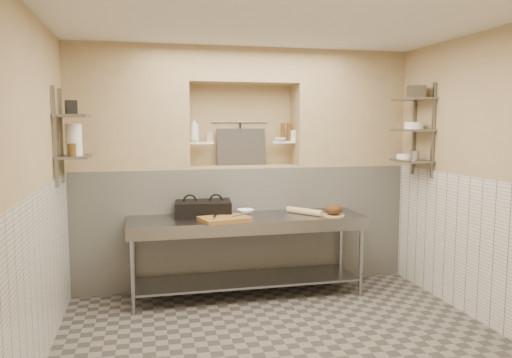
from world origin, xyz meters
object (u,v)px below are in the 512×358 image
object	(u,v)px
prep_table	(247,240)
panini_press	(203,208)
rolling_pin	(304,211)
jug_left	(74,139)
bowl_alcove	(280,139)
bottle_soap	(194,130)
mixing_bowl	(246,211)
cutting_board	(224,219)
bread_loaf	(333,209)

from	to	relation	value
prep_table	panini_press	bearing A→B (deg)	158.46
rolling_pin	jug_left	bearing A→B (deg)	-178.44
prep_table	panini_press	xyz separation A→B (m)	(-0.47, 0.18, 0.34)
panini_press	jug_left	distance (m)	1.55
rolling_pin	bowl_alcove	bearing A→B (deg)	105.10
jug_left	panini_press	bearing A→B (deg)	10.96
bowl_alcove	jug_left	bearing A→B (deg)	-165.49
rolling_pin	bottle_soap	size ratio (longest dim) A/B	1.62
mixing_bowl	jug_left	world-z (taller)	jug_left
bottle_soap	prep_table	bearing A→B (deg)	-45.28
panini_press	mixing_bowl	xyz separation A→B (m)	(0.49, 0.03, -0.06)
cutting_board	mixing_bowl	distance (m)	0.51
rolling_pin	bread_loaf	size ratio (longest dim) A/B	2.33
prep_table	bottle_soap	world-z (taller)	bottle_soap
cutting_board	bottle_soap	xyz separation A→B (m)	(-0.23, 0.71, 0.93)
prep_table	bottle_soap	size ratio (longest dim) A/B	9.11
panini_press	bottle_soap	bearing A→B (deg)	104.54
bread_loaf	jug_left	bearing A→B (deg)	178.02
cutting_board	jug_left	bearing A→B (deg)	175.32
bottle_soap	bowl_alcove	bearing A→B (deg)	0.08
panini_press	rolling_pin	distance (m)	1.15
mixing_bowl	bowl_alcove	distance (m)	1.00
bowl_alcove	panini_press	bearing A→B (deg)	-160.96
rolling_pin	bread_loaf	bearing A→B (deg)	-29.47
bottle_soap	cutting_board	bearing A→B (deg)	-72.18
jug_left	bottle_soap	bearing A→B (deg)	25.25
prep_table	bread_loaf	bearing A→B (deg)	-9.76
cutting_board	bottle_soap	world-z (taller)	bottle_soap
panini_press	bottle_soap	world-z (taller)	bottle_soap
cutting_board	bread_loaf	bearing A→B (deg)	1.28
bread_loaf	jug_left	world-z (taller)	jug_left
mixing_bowl	jug_left	bearing A→B (deg)	-171.01
prep_table	jug_left	world-z (taller)	jug_left
prep_table	jug_left	size ratio (longest dim) A/B	8.37
panini_press	bread_loaf	distance (m)	1.46
bread_loaf	bowl_alcove	distance (m)	1.11
mixing_bowl	bread_loaf	world-z (taller)	bread_loaf
jug_left	mixing_bowl	bearing A→B (deg)	8.99
mixing_bowl	jug_left	size ratio (longest dim) A/B	0.62
bread_loaf	rolling_pin	bearing A→B (deg)	150.53
bowl_alcove	mixing_bowl	bearing A→B (deg)	-148.02
mixing_bowl	bottle_soap	size ratio (longest dim) A/B	0.67
mixing_bowl	bowl_alcove	bearing A→B (deg)	31.98
panini_press	cutting_board	size ratio (longest dim) A/B	1.32
bottle_soap	bowl_alcove	world-z (taller)	bottle_soap
panini_press	bowl_alcove	world-z (taller)	bowl_alcove
bottle_soap	mixing_bowl	bearing A→B (deg)	-29.51
mixing_bowl	bread_loaf	size ratio (longest dim) A/B	0.96
bowl_alcove	bottle_soap	bearing A→B (deg)	-179.92
bread_loaf	cutting_board	bearing A→B (deg)	-178.72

